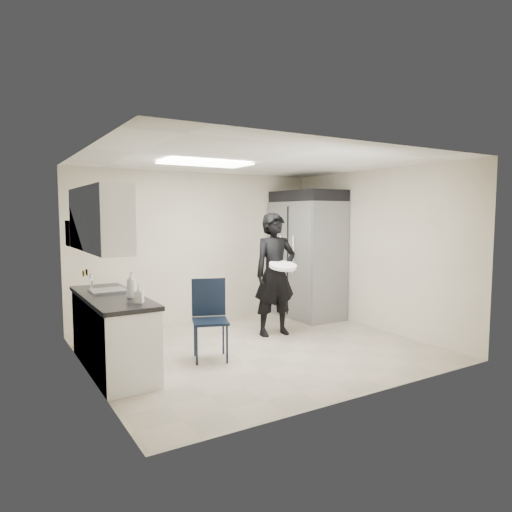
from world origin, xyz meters
TOP-DOWN VIEW (x-y plane):
  - floor at (0.00, 0.00)m, footprint 4.50×4.50m
  - ceiling at (0.00, 0.00)m, footprint 4.50×4.50m
  - back_wall at (0.00, 2.00)m, footprint 4.50×0.00m
  - left_wall at (-2.25, 0.00)m, footprint 0.00×4.00m
  - right_wall at (2.25, 0.00)m, footprint 0.00×4.00m
  - ceiling_panel at (-0.60, 0.40)m, footprint 1.20×0.60m
  - lower_counter at (-1.95, 0.20)m, footprint 0.60×1.90m
  - countertop at (-1.95, 0.20)m, footprint 0.64×1.95m
  - sink at (-1.93, 0.45)m, footprint 0.42×0.40m
  - faucet at (-2.13, 0.45)m, footprint 0.02×0.02m
  - upper_cabinets at (-2.08, 0.20)m, footprint 0.35×1.80m
  - towel_dispenser at (-2.14, 1.35)m, footprint 0.22×0.30m
  - notice_sticker_left at (-2.24, 0.10)m, footprint 0.00×0.12m
  - notice_sticker_right at (-2.24, 0.30)m, footprint 0.00×0.12m
  - commercial_fridge at (1.83, 1.27)m, footprint 0.80×1.35m
  - fridge_compressor at (1.83, 1.27)m, footprint 0.80×1.35m
  - folding_chair at (-0.78, -0.10)m, footprint 0.57×0.57m
  - man_tuxedo at (0.61, 0.49)m, footprint 0.74×0.53m
  - bucket_lid at (0.59, 0.25)m, footprint 0.45×0.45m
  - soap_bottle_a at (-1.79, -0.10)m, footprint 0.15×0.15m
  - soap_bottle_b at (-1.81, -0.45)m, footprint 0.13×0.13m

SIDE VIEW (x-z plane):
  - floor at x=0.00m, z-range 0.00..0.00m
  - lower_counter at x=-1.95m, z-range 0.00..0.86m
  - folding_chair at x=-0.78m, z-range 0.00..1.01m
  - sink at x=-1.93m, z-range 0.80..0.94m
  - countertop at x=-1.95m, z-range 0.86..0.91m
  - man_tuxedo at x=0.61m, z-range 0.00..1.90m
  - soap_bottle_b at x=-1.81m, z-range 0.91..1.11m
  - faucet at x=-2.13m, z-range 0.90..1.14m
  - commercial_fridge at x=1.83m, z-range 0.00..2.10m
  - soap_bottle_a at x=-1.79m, z-range 0.91..1.21m
  - bucket_lid at x=0.59m, z-range 1.08..1.14m
  - notice_sticker_right at x=-2.24m, z-range 1.15..1.21m
  - notice_sticker_left at x=-2.24m, z-range 1.19..1.25m
  - back_wall at x=0.00m, z-range -0.95..3.55m
  - left_wall at x=-2.25m, z-range -0.70..3.30m
  - right_wall at x=2.25m, z-range -0.70..3.30m
  - towel_dispenser at x=-2.14m, z-range 1.45..1.80m
  - upper_cabinets at x=-2.08m, z-range 1.45..2.20m
  - fridge_compressor at x=1.83m, z-range 2.10..2.30m
  - ceiling_panel at x=-0.60m, z-range 2.56..2.58m
  - ceiling at x=0.00m, z-range 2.60..2.60m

